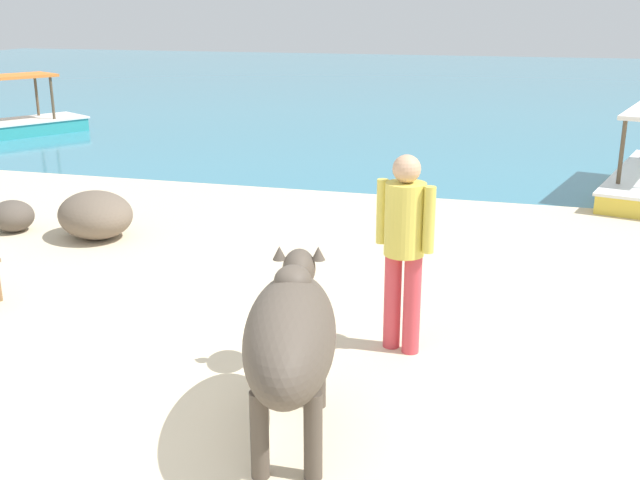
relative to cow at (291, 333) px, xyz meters
The scene contains 6 objects.
sand_beach 1.13m from the cow, 152.98° to the right, with size 18.00×14.00×0.04m, color beige.
water_surface 21.64m from the cow, 92.00° to the left, with size 60.00×36.00×0.03m, color teal.
cow is the anchor object (origin of this frame).
person_standing 1.56m from the cow, 71.92° to the left, with size 0.48×0.32×1.62m.
shore_rock_large 5.96m from the cow, 143.29° to the left, with size 0.57×0.52×0.39m, color brown.
shore_rock_medium 5.10m from the cow, 135.15° to the left, with size 1.02×0.86×0.57m, color #6B5B4C.
Camera 1 is at (2.09, -3.79, 2.75)m, focal length 42.42 mm.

